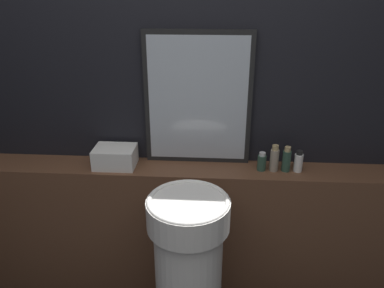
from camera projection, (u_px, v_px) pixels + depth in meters
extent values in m
cube|color=black|center=(179.00, 95.00, 2.02)|extent=(8.00, 0.06, 2.50)
cube|color=brown|center=(179.00, 234.00, 2.21)|extent=(2.47, 0.22, 0.89)
cylinder|color=white|center=(188.00, 214.00, 1.71)|extent=(0.39, 0.39, 0.14)
torus|color=white|center=(188.00, 201.00, 1.68)|extent=(0.38, 0.38, 0.02)
cube|color=black|center=(198.00, 100.00, 1.98)|extent=(0.57, 0.03, 0.72)
cube|color=#B2BCC6|center=(198.00, 100.00, 1.97)|extent=(0.52, 0.02, 0.67)
cube|color=white|center=(115.00, 157.00, 2.04)|extent=(0.22, 0.17, 0.11)
cylinder|color=#2D4C3D|center=(262.00, 163.00, 1.99)|extent=(0.05, 0.05, 0.08)
cylinder|color=silver|center=(262.00, 154.00, 1.97)|extent=(0.03, 0.03, 0.02)
cylinder|color=gray|center=(274.00, 160.00, 1.98)|extent=(0.05, 0.05, 0.12)
cylinder|color=tan|center=(275.00, 148.00, 1.95)|extent=(0.03, 0.03, 0.03)
cylinder|color=#2D4C3D|center=(286.00, 161.00, 1.98)|extent=(0.04, 0.04, 0.11)
cylinder|color=tan|center=(288.00, 149.00, 1.95)|extent=(0.03, 0.03, 0.03)
cylinder|color=white|center=(298.00, 163.00, 1.98)|extent=(0.05, 0.05, 0.10)
cylinder|color=black|center=(300.00, 153.00, 1.95)|extent=(0.03, 0.03, 0.02)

